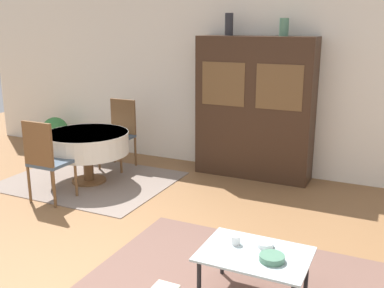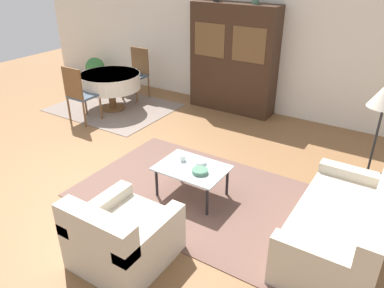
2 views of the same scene
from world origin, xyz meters
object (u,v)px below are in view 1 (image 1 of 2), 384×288
vase_short (284,27)px  potted_plant (55,132)px  cup (236,240)px  vase_tall (229,24)px  coffee_table (255,258)px  dining_chair_near (46,157)px  bowl_small (265,244)px  display_cabinet (255,108)px  bowl (272,258)px  dining_table (87,143)px  dining_chair_far (120,130)px

vase_short → potted_plant: 4.35m
cup → vase_tall: size_ratio=0.26×
coffee_table → potted_plant: (-4.56, 2.81, -0.05)m
dining_chair_near → bowl_small: 3.13m
bowl_small → cup: bearing=-165.0°
cup → bowl_small: (0.23, 0.06, -0.02)m
vase_tall → vase_short: vase_tall is taller
display_cabinet → cup: (0.79, -2.92, -0.55)m
cup → vase_short: vase_short is taller
bowl → bowl_small: bearing=119.4°
dining_table → vase_tall: bearing=38.9°
dining_chair_far → cup: (2.80, -2.45, -0.13)m
display_cabinet → bowl_small: display_cabinet is taller
coffee_table → potted_plant: bearing=148.4°
dining_table → bowl_small: size_ratio=8.48×
dining_table → bowl_small: bearing=-27.4°
dining_chair_near → dining_chair_far: 1.62m
display_cabinet → cup: 3.08m
dining_chair_far → dining_chair_near: bearing=90.0°
dining_table → dining_chair_near: size_ratio=1.11×
vase_short → potted_plant: vase_short is taller
display_cabinet → vase_short: size_ratio=8.58×
coffee_table → display_cabinet: (-0.98, 3.00, 0.63)m
dining_table → dining_chair_near: (0.00, -0.81, 0.02)m
dining_table → dining_chair_far: dining_chair_far is taller
bowl_small → vase_tall: (-1.44, 2.86, 1.74)m
dining_chair_near → vase_short: vase_short is taller
display_cabinet → dining_table: display_cabinet is taller
dining_table → vase_tall: vase_tall is taller
coffee_table → dining_table: (-2.99, 1.71, 0.20)m
dining_table → vase_short: (2.38, 1.29, 1.57)m
display_cabinet → bowl: 3.31m
bowl_small → coffee_table: bearing=-107.5°
vase_short → potted_plant: size_ratio=0.39×
dining_chair_near → dining_table: bearing=90.0°
coffee_table → dining_table: 3.45m
vase_tall → dining_table: bearing=-141.1°
dining_table → vase_tall: (1.60, 1.29, 1.60)m
bowl → bowl_small: (-0.11, 0.20, -0.01)m
dining_chair_near → bowl: 3.29m
coffee_table → dining_chair_far: 3.92m
cup → bowl: size_ratio=0.40×
potted_plant → dining_chair_near: bearing=-50.6°
display_cabinet → coffee_table: bearing=-72.0°
cup → potted_plant: size_ratio=0.13×
coffee_table → bowl_small: bowl_small is taller
dining_chair_near → cup: 2.92m
dining_chair_near → potted_plant: (-1.57, 1.91, -0.27)m
dining_chair_near → bowl: (3.15, -0.96, -0.15)m
dining_chair_far → bowl_small: (3.03, -2.39, -0.15)m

